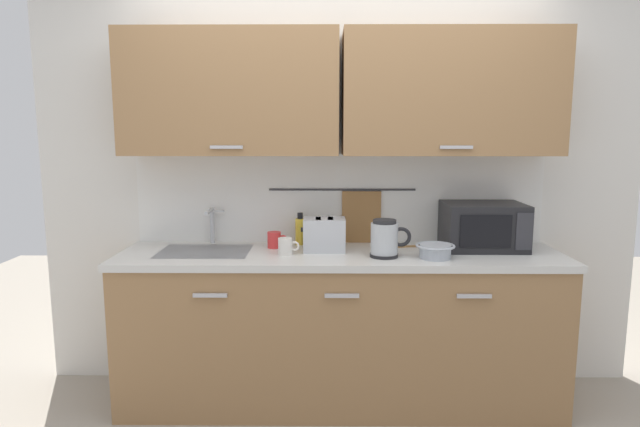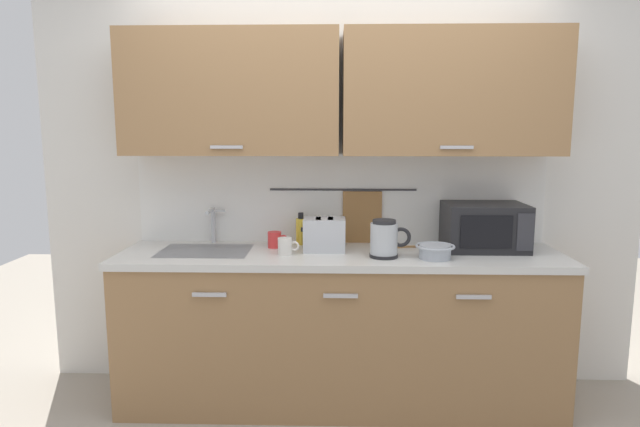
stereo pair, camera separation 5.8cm
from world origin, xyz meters
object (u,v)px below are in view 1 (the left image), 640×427
Objects in this scene: microwave at (483,226)px; dish_soap_bottle at (300,231)px; mixing_bowl at (435,250)px; mug_near_sink at (286,246)px; toaster at (324,234)px; wooden_spoon at (415,246)px; electric_kettle at (385,239)px; mug_by_kettle at (275,240)px.

microwave is 2.35× the size of dish_soap_bottle.
mixing_bowl is (-0.33, -0.24, -0.09)m from microwave.
mug_near_sink is 0.83m from mixing_bowl.
toaster is (0.22, 0.11, 0.05)m from mug_near_sink.
wooden_spoon is (0.76, 0.21, -0.04)m from mug_near_sink.
dish_soap_bottle is at bearing 131.04° from toaster.
wooden_spoon is (0.69, -0.07, -0.08)m from dish_soap_bottle.
toaster is at bearing -176.03° from microwave.
electric_kettle reaches higher than mixing_bowl.
toaster is (-0.61, 0.18, 0.05)m from mixing_bowl.
mug_by_kettle is at bearing 113.76° from mug_near_sink.
mixing_bowl is at bearing -15.74° from mug_by_kettle.
microwave reaches higher than wooden_spoon.
mug_by_kettle is (-0.63, 0.22, -0.05)m from electric_kettle.
mug_by_kettle is at bearing 165.97° from toaster.
electric_kettle is 0.82× the size of wooden_spoon.
dish_soap_bottle is 0.70m from wooden_spoon.
electric_kettle reaches higher than dish_soap_bottle.
mixing_bowl is at bearing -16.56° from toaster.
toaster is (-0.93, -0.06, -0.04)m from microwave.
microwave is at bearing 36.72° from mixing_bowl.
mixing_bowl is 0.78× the size of wooden_spoon.
dish_soap_bottle is (-0.48, 0.32, -0.01)m from electric_kettle.
dish_soap_bottle reaches higher than mug_near_sink.
electric_kettle is at bearing -129.16° from wooden_spoon.
microwave reaches higher than electric_kettle.
electric_kettle is 1.89× the size of mug_near_sink.
microwave is 1.80× the size of toaster.
wooden_spoon is at bearing 174.40° from microwave.
mug_by_kettle is (-0.08, 0.18, 0.00)m from mug_near_sink.
mixing_bowl is 0.94m from mug_by_kettle.
dish_soap_bottle reaches higher than wooden_spoon.
mug_near_sink is 0.20m from mug_by_kettle.
electric_kettle reaches higher than mug_near_sink.
dish_soap_bottle is at bearing 146.45° from electric_kettle.
mug_near_sink is at bearing 174.80° from mixing_bowl.
electric_kettle is 0.37m from toaster.
microwave reaches higher than mixing_bowl.
mug_near_sink is (-1.15, -0.17, -0.09)m from microwave.
electric_kettle reaches higher than wooden_spoon.
dish_soap_bottle is 0.18m from mug_by_kettle.
dish_soap_bottle is 0.22m from toaster.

